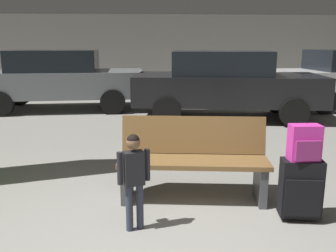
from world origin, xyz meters
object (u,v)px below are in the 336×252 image
Objects in this scene: suitcase at (301,189)px; backpack_bright at (305,143)px; parked_car_far at (60,78)px; bench at (193,159)px; child at (134,172)px; parked_car_near at (225,83)px.

backpack_bright reaches higher than suitcase.
backpack_bright is 0.08× the size of parked_car_far.
bench is at bearing 149.13° from suitcase.
child is at bearing -176.35° from backpack_bright.
child is at bearing -132.49° from bench.
bench is 4.84× the size of backpack_bright.
backpack_bright is 4.92m from parked_car_near.
child is 6.72m from parked_car_far.
parked_car_near is (0.29, 4.91, 0.03)m from backpack_bright.
bench is 0.93m from child.
bench is 4.53m from parked_car_near.
parked_car_far reaches higher than suitcase.
suitcase is 1.78× the size of backpack_bright.
parked_car_far is at bearing 120.38° from suitcase.
backpack_bright is at bearing -33.58° from suitcase.
suitcase is 4.95m from parked_car_near.
parked_car_far and parked_car_near have the same top height.
suitcase is at bearing 3.68° from child.
parked_car_far reaches higher than bench.
parked_car_near is (1.88, 5.02, 0.25)m from child.
bench is at bearing 47.51° from child.
bench is 2.73× the size of suitcase.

